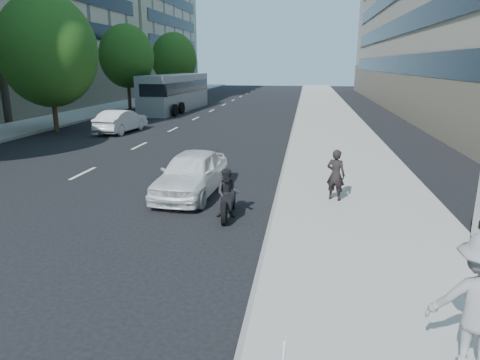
% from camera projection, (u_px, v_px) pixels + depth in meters
% --- Properties ---
extents(ground, '(160.00, 160.00, 0.00)m').
position_uv_depth(ground, '(184.00, 283.00, 8.61)').
color(ground, black).
rests_on(ground, ground).
extents(near_sidewalk, '(5.00, 120.00, 0.15)m').
position_uv_depth(near_sidewalk, '(333.00, 132.00, 27.06)').
color(near_sidewalk, '#9D9A93').
rests_on(near_sidewalk, ground).
extents(far_sidewalk, '(4.50, 120.00, 0.15)m').
position_uv_depth(far_sidewalk, '(33.00, 125.00, 30.12)').
color(far_sidewalk, '#9D9A93').
rests_on(far_sidewalk, ground).
extents(far_bldg_north, '(22.00, 28.00, 28.00)m').
position_uv_depth(far_bldg_north, '(107.00, 1.00, 68.45)').
color(far_bldg_north, '#C7B395').
rests_on(far_bldg_north, ground).
extents(tree_far_c, '(6.00, 6.00, 8.47)m').
position_uv_depth(tree_far_c, '(48.00, 51.00, 26.46)').
color(tree_far_c, '#382616').
rests_on(tree_far_c, ground).
extents(tree_far_d, '(4.80, 4.80, 7.65)m').
position_uv_depth(tree_far_d, '(127.00, 56.00, 37.94)').
color(tree_far_d, '#382616').
rests_on(tree_far_d, ground).
extents(tree_far_e, '(5.40, 5.40, 7.89)m').
position_uv_depth(tree_far_e, '(174.00, 59.00, 51.31)').
color(tree_far_e, '#382616').
rests_on(tree_far_e, ground).
extents(jogger, '(1.44, 1.06, 2.00)m').
position_uv_depth(jogger, '(480.00, 304.00, 5.72)').
color(jogger, gray).
rests_on(jogger, near_sidewalk).
extents(pedestrian_woman, '(0.69, 0.58, 1.60)m').
position_uv_depth(pedestrian_woman, '(336.00, 175.00, 13.19)').
color(pedestrian_woman, black).
rests_on(pedestrian_woman, near_sidewalk).
extents(white_sedan_near, '(1.99, 4.41, 1.47)m').
position_uv_depth(white_sedan_near, '(191.00, 173.00, 14.25)').
color(white_sedan_near, white).
rests_on(white_sedan_near, ground).
extents(white_sedan_mid, '(1.95, 4.50, 1.44)m').
position_uv_depth(white_sedan_mid, '(121.00, 121.00, 27.30)').
color(white_sedan_mid, silver).
rests_on(white_sedan_mid, ground).
extents(motorcycle, '(0.74, 2.05, 1.42)m').
position_uv_depth(motorcycle, '(228.00, 196.00, 12.15)').
color(motorcycle, black).
rests_on(motorcycle, ground).
extents(bus, '(3.34, 12.20, 3.30)m').
position_uv_depth(bus, '(176.00, 93.00, 39.83)').
color(bus, gray).
rests_on(bus, ground).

